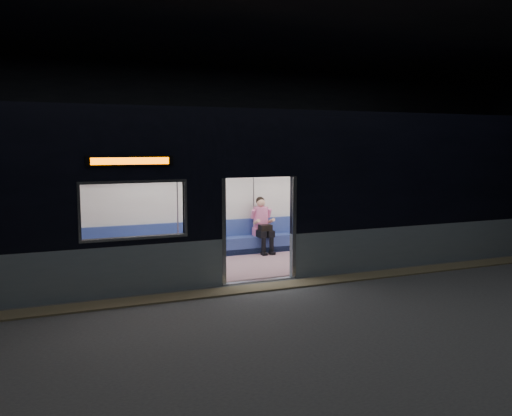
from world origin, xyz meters
TOP-DOWN VIEW (x-y plane):
  - station_floor at (0.00, 0.00)m, footprint 24.00×14.00m
  - station_envelope at (0.00, 0.00)m, footprint 24.00×14.00m
  - tactile_strip at (0.00, 0.55)m, footprint 22.80×0.50m
  - metro_car at (-0.00, 2.54)m, footprint 18.00×3.04m
  - passenger at (1.13, 3.55)m, footprint 0.42×0.70m
  - handbag at (1.13, 3.32)m, footprint 0.34×0.31m
  - transit_map at (3.56, 3.85)m, footprint 1.10×0.03m

SIDE VIEW (x-z plane):
  - station_floor at x=0.00m, z-range -0.01..0.00m
  - tactile_strip at x=0.00m, z-range 0.00..0.03m
  - handbag at x=1.13m, z-range 0.61..0.75m
  - passenger at x=1.13m, z-range 0.11..1.48m
  - transit_map at x=3.56m, z-range 1.15..1.87m
  - metro_car at x=0.00m, z-range 0.17..3.52m
  - station_envelope at x=0.00m, z-range 1.16..6.16m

